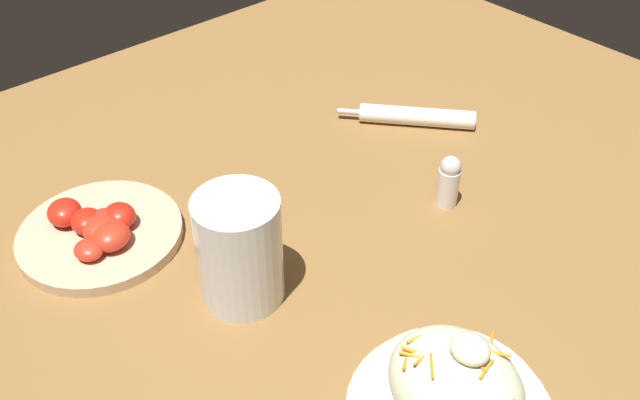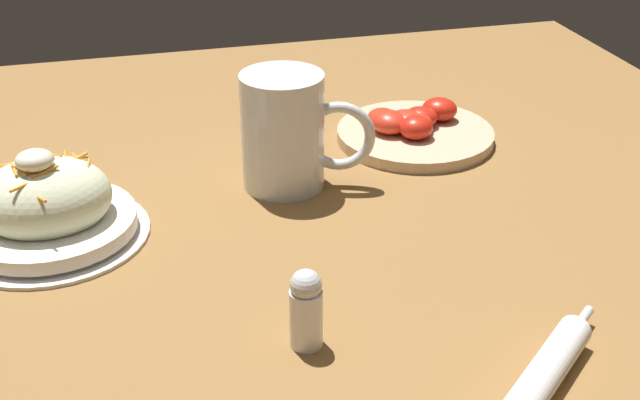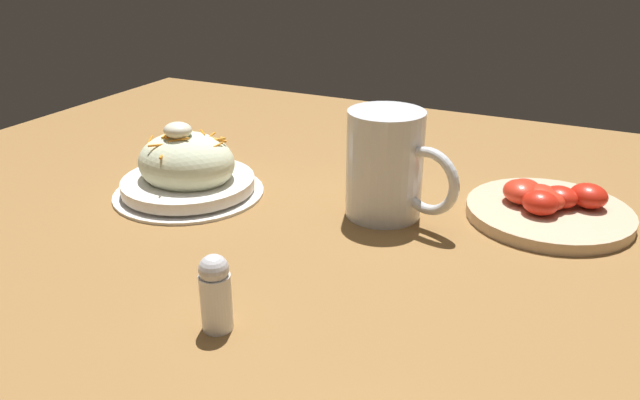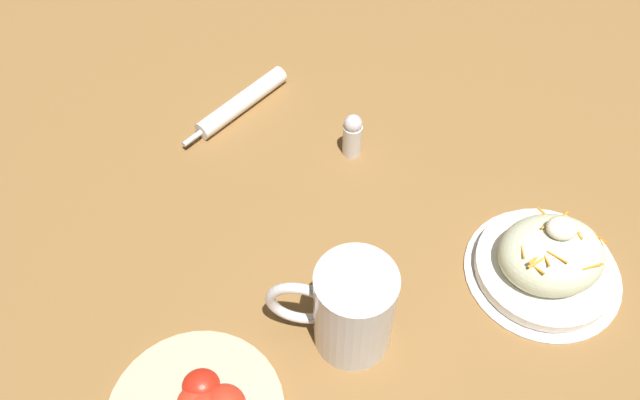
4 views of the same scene
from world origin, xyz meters
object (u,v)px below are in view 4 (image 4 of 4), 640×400
object	(u,v)px
salad_plate	(548,260)
salt_shaker	(353,135)
napkin_roll	(242,102)
beer_mug	(351,312)

from	to	relation	value
salad_plate	salt_shaker	xyz separation A→B (m)	(0.22, -0.25, 0.01)
salad_plate	napkin_roll	world-z (taller)	salad_plate
beer_mug	salt_shaker	size ratio (longest dim) A/B	2.01
salt_shaker	salad_plate	bearing A→B (deg)	131.33
napkin_roll	salt_shaker	xyz separation A→B (m)	(-0.16, 0.12, 0.02)
beer_mug	napkin_roll	world-z (taller)	beer_mug
salad_plate	salt_shaker	distance (m)	0.34
beer_mug	napkin_roll	distance (m)	0.44
beer_mug	salad_plate	bearing A→B (deg)	-168.49
napkin_roll	salt_shaker	world-z (taller)	salt_shaker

